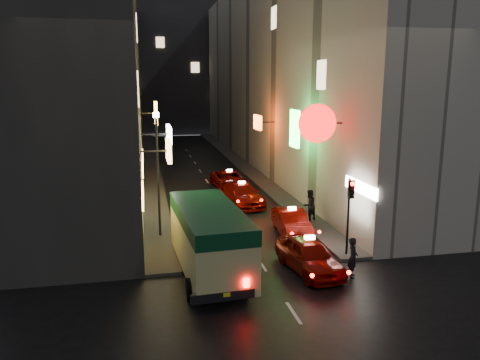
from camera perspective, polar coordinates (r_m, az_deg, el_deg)
building_left at (r=44.27m, az=-16.17°, el=12.91°), size 7.67×52.00×18.00m
building_right at (r=45.97m, az=4.69°, el=13.26°), size 8.28×52.08×18.00m
building_far at (r=76.36m, az=-8.24°, el=14.08°), size 30.00×10.00×22.00m
sidewalk_left at (r=44.81m, az=-10.73°, el=1.67°), size 1.50×52.00×0.15m
sidewalk_right at (r=45.71m, az=-0.02°, el=2.08°), size 1.50×52.00×0.15m
minibus at (r=19.11m, az=-3.77°, el=-6.47°), size 2.76×6.77×2.85m
taxi_near at (r=19.97m, az=8.42°, el=-8.76°), size 2.79×5.36×1.80m
taxi_second at (r=24.52m, az=6.32°, el=-4.90°), size 2.28×4.94×1.70m
taxi_third at (r=30.26m, az=0.22°, el=-1.53°), size 2.82×5.35×1.79m
taxi_far at (r=34.89m, az=-1.31°, el=0.16°), size 2.33×4.89×1.68m
pedestrian_crossing at (r=19.70m, az=13.61°, el=-8.86°), size 0.60×0.72×1.88m
pedestrian_sidewalk at (r=26.57m, az=8.45°, el=-2.81°), size 0.88×0.76×1.98m
traffic_light at (r=21.21m, az=13.28°, el=-2.43°), size 0.26×0.43×3.50m
lamp_post at (r=23.50m, az=-9.99°, el=1.67°), size 0.28×0.28×6.22m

